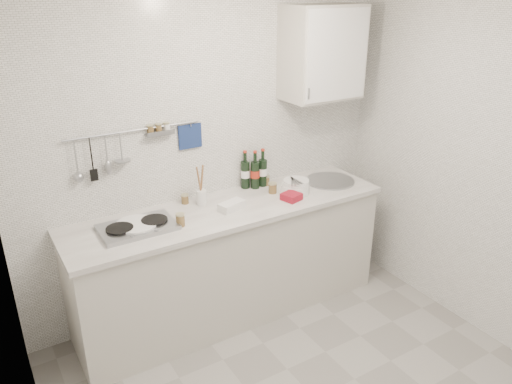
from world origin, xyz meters
The scene contains 16 objects.
back_wall centered at (0.00, 1.40, 1.25)m, with size 3.00×0.02×2.50m, color silver.
wall_left centered at (-1.50, 0.00, 1.25)m, with size 0.02×2.80×2.50m, color silver.
wall_right centered at (1.50, 0.00, 1.25)m, with size 0.02×2.80×2.50m, color silver.
counter centered at (0.01, 1.10, 0.43)m, with size 2.44×0.64×0.96m.
wall_rail centered at (-0.60, 1.37, 1.43)m, with size 0.98×0.09×0.34m.
wall_cabinet centered at (0.90, 1.22, 1.95)m, with size 0.60×0.38×0.70m.
plate_stack_hob centered at (-0.71, 1.10, 0.94)m, with size 0.30×0.30×0.04m.
plate_stack_sink centered at (0.58, 1.08, 0.96)m, with size 0.26×0.25×0.10m.
wine_bottles centered at (0.35, 1.33, 1.07)m, with size 0.22×0.12×0.31m.
butter_dish centered at (-0.01, 1.05, 0.95)m, with size 0.20×0.10×0.06m, color white.
strawberry_punnet centered at (0.46, 0.96, 0.95)m, with size 0.13×0.13×0.05m, color #AA1227.
utensil_crock centered at (-0.16, 1.24, 0.99)m, with size 0.08×0.08×0.31m.
jar_a centered at (-0.26, 1.32, 0.96)m, with size 0.06×0.06×0.07m.
jar_b centered at (0.46, 1.32, 0.96)m, with size 0.06×0.06×0.08m.
jar_c centered at (0.41, 1.15, 0.96)m, with size 0.07×0.07×0.08m.
jar_d centered at (-0.43, 1.00, 0.97)m, with size 0.06×0.06×0.09m.
Camera 1 is at (-1.57, -1.86, 2.46)m, focal length 35.00 mm.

